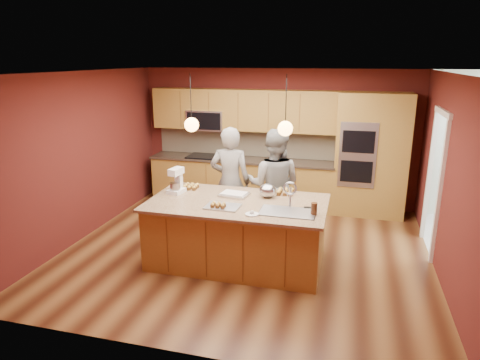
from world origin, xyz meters
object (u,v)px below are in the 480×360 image
(person_right, at_px, (274,185))
(stand_mixer, at_px, (176,182))
(island, at_px, (238,231))
(mixing_bowl, at_px, (268,191))
(person_left, at_px, (230,182))

(person_right, height_order, stand_mixer, person_right)
(stand_mixer, bearing_deg, island, 0.19)
(stand_mixer, height_order, mixing_bowl, stand_mixer)
(stand_mixer, relative_size, mixing_bowl, 1.53)
(island, height_order, person_right, person_right)
(person_left, distance_m, person_right, 0.73)
(island, distance_m, mixing_bowl, 0.73)
(person_left, height_order, person_right, person_left)
(island, height_order, stand_mixer, same)
(island, height_order, person_left, person_left)
(person_left, bearing_deg, stand_mixer, 47.02)
(person_left, xyz_separation_m, person_right, (0.73, 0.00, -0.00))
(person_left, height_order, mixing_bowl, person_left)
(person_left, bearing_deg, island, 107.61)
(island, bearing_deg, person_left, 112.37)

